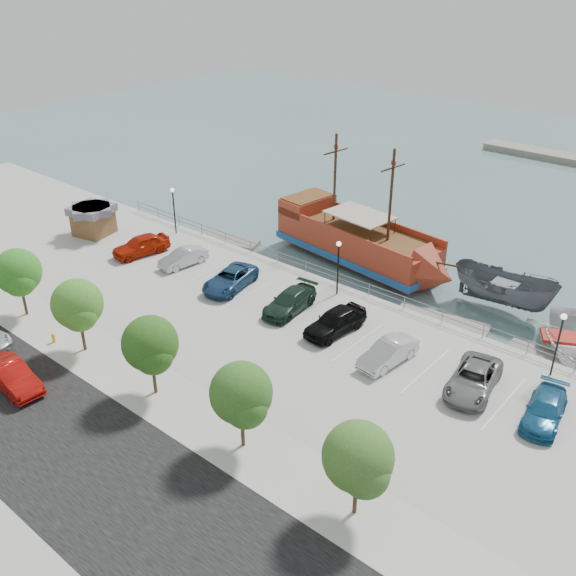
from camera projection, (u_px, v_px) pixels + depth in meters
The scene contains 29 objects.
ground at pixel (280, 341), 44.00m from camera, with size 160.00×160.00×0.00m, color slate.
street at pixel (77, 455), 32.69m from camera, with size 100.00×8.00×0.04m, color black.
sidewalk at pixel (167, 399), 36.75m from camera, with size 100.00×4.00×0.05m, color beige.
seawall_railing at pixel (347, 282), 48.56m from camera, with size 50.00×0.06×1.00m.
pirate_ship at pixel (368, 246), 53.52m from camera, with size 17.65×6.82×11.00m.
patrol_boat at pixel (504, 292), 47.12m from camera, with size 2.95×7.84×3.03m, color #4C5156.
speedboat at pixel (573, 342), 42.41m from camera, with size 5.51×7.71×1.60m, color silver.
dock_west at pixel (221, 241), 58.62m from camera, with size 7.03×2.01×0.40m, color slate.
dock_mid at pixel (442, 321), 45.97m from camera, with size 6.64×1.90×0.38m, color gray.
dock_east at pixel (558, 364), 41.27m from camera, with size 6.72×1.92×0.38m, color gray.
shed at pixel (93, 219), 57.34m from camera, with size 3.87×3.87×2.67m.
street_sedan at pixel (11, 376), 37.41m from camera, with size 1.69×4.83×1.59m, color #A00D09.
fire_hydrant at pixel (53, 338), 41.87m from camera, with size 0.24×0.24×0.68m.
lamp_post_left at pixel (173, 203), 56.74m from camera, with size 0.36×0.36×4.28m.
lamp_post_mid at pixel (338, 258), 46.55m from camera, with size 0.36×0.36×4.28m.
lamp_post_right at pixel (560, 334), 37.49m from camera, with size 0.36×0.36×4.28m.
tree_b at pixel (18, 274), 43.57m from camera, with size 3.30×3.20×5.00m.
tree_c at pixel (78, 306), 39.60m from camera, with size 3.30×3.20×5.00m.
tree_d at pixel (151, 346), 35.64m from camera, with size 3.30×3.20×5.00m.
tree_e at pixel (242, 396), 31.68m from camera, with size 3.30×3.20×5.00m.
tree_f at pixel (360, 461), 27.71m from camera, with size 3.30×3.20×5.00m.
parked_car_a at pixel (141, 245), 53.77m from camera, with size 1.97×4.89×1.66m, color #B01D07.
parked_car_b at pixel (183, 258), 51.94m from camera, with size 1.44×4.14×1.36m, color #B3B4B8.
parked_car_c at pixel (230, 279), 48.50m from camera, with size 2.40×5.20×1.45m, color navy.
parked_car_d at pixel (290, 301), 45.42m from camera, with size 2.04×5.02×1.46m, color #183123.
parked_car_e at pixel (335, 321), 42.83m from camera, with size 1.97×4.90×1.67m, color black.
parked_car_f at pixel (388, 353), 39.68m from camera, with size 1.55×4.44×1.46m, color silver.
parked_car_g at pixel (473, 379), 37.23m from camera, with size 2.44×5.29×1.47m, color slate.
parked_car_h at pixel (545, 410), 34.86m from camera, with size 1.89×4.66×1.35m, color #1A5781.
Camera 1 is at (24.20, -28.13, 22.92)m, focal length 40.00 mm.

